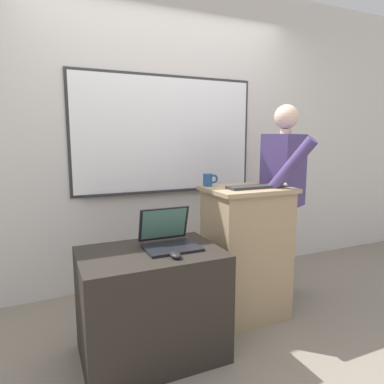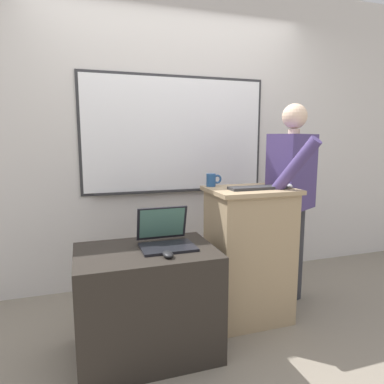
{
  "view_description": "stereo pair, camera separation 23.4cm",
  "coord_description": "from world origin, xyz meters",
  "px_view_note": "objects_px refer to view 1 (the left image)",
  "views": [
    {
      "loc": [
        -1.05,
        -1.69,
        1.36
      ],
      "look_at": [
        -0.11,
        0.42,
        0.99
      ],
      "focal_mm": 32.0,
      "sensor_mm": 36.0,
      "label": 1
    },
    {
      "loc": [
        -0.83,
        -1.78,
        1.36
      ],
      "look_at": [
        -0.11,
        0.42,
        0.99
      ],
      "focal_mm": 32.0,
      "sensor_mm": 36.0,
      "label": 2
    }
  ],
  "objects_px": {
    "person_presenter": "(284,190)",
    "computer_mouse_by_laptop": "(175,255)",
    "coffee_mug": "(209,180)",
    "computer_mouse_by_keyboard": "(282,184)",
    "lectern_podium": "(246,252)",
    "side_desk": "(151,304)",
    "wireless_keyboard": "(255,187)",
    "laptop": "(168,236)"
  },
  "relations": [
    {
      "from": "side_desk",
      "to": "coffee_mug",
      "type": "height_order",
      "value": "coffee_mug"
    },
    {
      "from": "side_desk",
      "to": "computer_mouse_by_laptop",
      "type": "distance_m",
      "value": 0.41
    },
    {
      "from": "person_presenter",
      "to": "coffee_mug",
      "type": "height_order",
      "value": "person_presenter"
    },
    {
      "from": "coffee_mug",
      "to": "side_desk",
      "type": "bearing_deg",
      "value": -147.45
    },
    {
      "from": "lectern_podium",
      "to": "computer_mouse_by_laptop",
      "type": "xyz_separation_m",
      "value": [
        -0.71,
        -0.36,
        0.19
      ]
    },
    {
      "from": "person_presenter",
      "to": "computer_mouse_by_keyboard",
      "type": "distance_m",
      "value": 0.26
    },
    {
      "from": "computer_mouse_by_laptop",
      "to": "computer_mouse_by_keyboard",
      "type": "xyz_separation_m",
      "value": [
        0.97,
        0.29,
        0.32
      ]
    },
    {
      "from": "computer_mouse_by_laptop",
      "to": "computer_mouse_by_keyboard",
      "type": "distance_m",
      "value": 1.06
    },
    {
      "from": "laptop",
      "to": "wireless_keyboard",
      "type": "height_order",
      "value": "wireless_keyboard"
    },
    {
      "from": "lectern_podium",
      "to": "coffee_mug",
      "type": "height_order",
      "value": "coffee_mug"
    },
    {
      "from": "side_desk",
      "to": "computer_mouse_by_keyboard",
      "type": "xyz_separation_m",
      "value": [
        1.07,
        0.12,
        0.68
      ]
    },
    {
      "from": "side_desk",
      "to": "computer_mouse_by_keyboard",
      "type": "distance_m",
      "value": 1.27
    },
    {
      "from": "computer_mouse_by_laptop",
      "to": "coffee_mug",
      "type": "xyz_separation_m",
      "value": [
        0.48,
        0.54,
        0.35
      ]
    },
    {
      "from": "side_desk",
      "to": "wireless_keyboard",
      "type": "xyz_separation_m",
      "value": [
        0.83,
        0.13,
        0.67
      ]
    },
    {
      "from": "person_presenter",
      "to": "computer_mouse_by_keyboard",
      "type": "bearing_deg",
      "value": -161.35
    },
    {
      "from": "coffee_mug",
      "to": "computer_mouse_by_keyboard",
      "type": "bearing_deg",
      "value": -27.14
    },
    {
      "from": "side_desk",
      "to": "laptop",
      "type": "relative_size",
      "value": 2.54
    },
    {
      "from": "wireless_keyboard",
      "to": "computer_mouse_by_keyboard",
      "type": "xyz_separation_m",
      "value": [
        0.23,
        -0.02,
        0.01
      ]
    },
    {
      "from": "wireless_keyboard",
      "to": "coffee_mug",
      "type": "height_order",
      "value": "coffee_mug"
    },
    {
      "from": "lectern_podium",
      "to": "computer_mouse_by_keyboard",
      "type": "relative_size",
      "value": 10.0
    },
    {
      "from": "laptop",
      "to": "coffee_mug",
      "type": "relative_size",
      "value": 2.78
    },
    {
      "from": "person_presenter",
      "to": "laptop",
      "type": "height_order",
      "value": "person_presenter"
    },
    {
      "from": "person_presenter",
      "to": "coffee_mug",
      "type": "distance_m",
      "value": 0.67
    },
    {
      "from": "side_desk",
      "to": "person_presenter",
      "type": "height_order",
      "value": "person_presenter"
    },
    {
      "from": "laptop",
      "to": "side_desk",
      "type": "bearing_deg",
      "value": -157.86
    },
    {
      "from": "lectern_podium",
      "to": "laptop",
      "type": "height_order",
      "value": "lectern_podium"
    },
    {
      "from": "person_presenter",
      "to": "computer_mouse_by_laptop",
      "type": "relative_size",
      "value": 16.24
    },
    {
      "from": "laptop",
      "to": "computer_mouse_by_laptop",
      "type": "distance_m",
      "value": 0.23
    },
    {
      "from": "lectern_podium",
      "to": "side_desk",
      "type": "xyz_separation_m",
      "value": [
        -0.81,
        -0.19,
        -0.16
      ]
    },
    {
      "from": "computer_mouse_by_laptop",
      "to": "person_presenter",
      "type": "bearing_deg",
      "value": 22.56
    },
    {
      "from": "person_presenter",
      "to": "computer_mouse_by_keyboard",
      "type": "relative_size",
      "value": 16.24
    },
    {
      "from": "laptop",
      "to": "computer_mouse_by_laptop",
      "type": "bearing_deg",
      "value": -99.75
    },
    {
      "from": "lectern_podium",
      "to": "wireless_keyboard",
      "type": "bearing_deg",
      "value": -69.85
    },
    {
      "from": "computer_mouse_by_laptop",
      "to": "coffee_mug",
      "type": "height_order",
      "value": "coffee_mug"
    },
    {
      "from": "wireless_keyboard",
      "to": "computer_mouse_by_keyboard",
      "type": "relative_size",
      "value": 4.19
    },
    {
      "from": "laptop",
      "to": "computer_mouse_by_laptop",
      "type": "relative_size",
      "value": 3.35
    },
    {
      "from": "computer_mouse_by_laptop",
      "to": "computer_mouse_by_keyboard",
      "type": "height_order",
      "value": "computer_mouse_by_keyboard"
    },
    {
      "from": "laptop",
      "to": "coffee_mug",
      "type": "distance_m",
      "value": 0.62
    },
    {
      "from": "lectern_podium",
      "to": "computer_mouse_by_laptop",
      "type": "relative_size",
      "value": 10.0
    },
    {
      "from": "laptop",
      "to": "coffee_mug",
      "type": "xyz_separation_m",
      "value": [
        0.44,
        0.31,
        0.31
      ]
    },
    {
      "from": "side_desk",
      "to": "laptop",
      "type": "xyz_separation_m",
      "value": [
        0.14,
        0.06,
        0.4
      ]
    },
    {
      "from": "coffee_mug",
      "to": "wireless_keyboard",
      "type": "bearing_deg",
      "value": -42.56
    }
  ]
}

